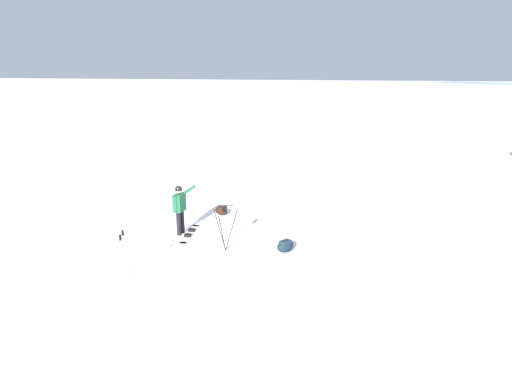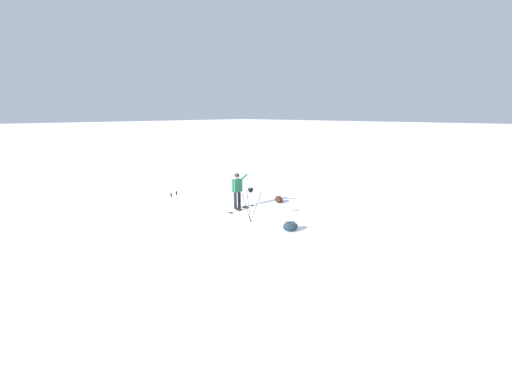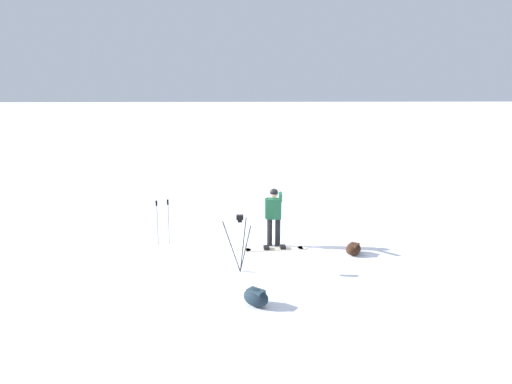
# 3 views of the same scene
# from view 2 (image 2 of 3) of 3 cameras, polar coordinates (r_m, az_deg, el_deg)

# --- Properties ---
(ground_plane) EXTENTS (300.00, 300.00, 0.00)m
(ground_plane) POSITION_cam_2_polar(r_m,az_deg,el_deg) (13.82, -2.65, -3.48)
(ground_plane) COLOR white
(snowboarder) EXTENTS (0.66, 0.47, 1.62)m
(snowboarder) POSITION_cam_2_polar(r_m,az_deg,el_deg) (14.01, -3.40, 0.83)
(snowboarder) COLOR black
(snowboarder) RESTS_ON ground_plane
(snowboard) EXTENTS (0.35, 1.78, 0.10)m
(snowboard) POSITION_cam_2_polar(r_m,az_deg,el_deg) (14.06, -2.53, -3.06)
(snowboard) COLOR beige
(snowboard) RESTS_ON ground_plane
(gear_bag_large) EXTENTS (0.63, 0.59, 0.28)m
(gear_bag_large) POSITION_cam_2_polar(r_m,az_deg,el_deg) (15.14, 4.11, -1.34)
(gear_bag_large) COLOR black
(gear_bag_large) RESTS_ON ground_plane
(camera_tripod) EXTENTS (0.72, 0.66, 1.37)m
(camera_tripod) POSITION_cam_2_polar(r_m,az_deg,el_deg) (12.18, -1.00, -1.09)
(camera_tripod) COLOR #262628
(camera_tripod) RESTS_ON ground_plane
(gear_bag_small) EXTENTS (0.62, 0.65, 0.35)m
(gear_bag_small) POSITION_cam_2_polar(r_m,az_deg,el_deg) (11.55, 6.19, -6.15)
(gear_bag_small) COLOR #192833
(gear_bag_small) RESTS_ON ground_plane
(ski_poles) EXTENTS (0.21, 0.34, 1.24)m
(ski_poles) POSITION_cam_2_polar(r_m,az_deg,el_deg) (12.50, -14.44, -1.91)
(ski_poles) COLOR gray
(ski_poles) RESTS_ON ground_plane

